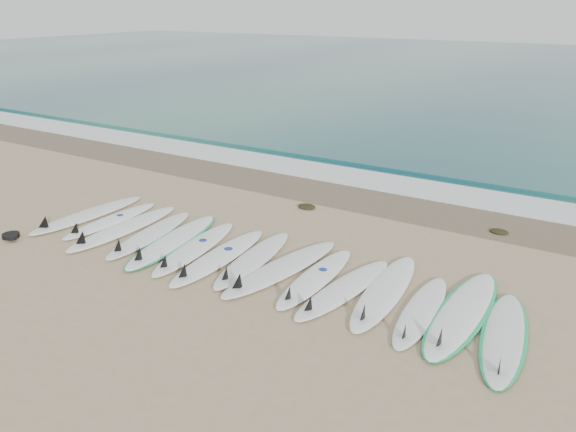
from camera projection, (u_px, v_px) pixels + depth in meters
The scene contains 23 objects.
ground at pixel (253, 263), 9.78m from camera, with size 120.00×120.00×0.00m, color tan.
ocean at pixel (546, 73), 35.63m from camera, with size 120.00×55.00×0.03m, color #205C59.
wet_sand_band at pixel (354, 197), 13.04m from camera, with size 120.00×1.80×0.01m, color brown.
foam_band at pixel (378, 181), 14.15m from camera, with size 120.00×1.40×0.04m, color silver.
wave_crest at pixel (400, 166), 15.33m from camera, with size 120.00×1.00×0.10m, color #205C59.
surfboard_0 at pixel (86, 215), 11.80m from camera, with size 0.72×2.82×0.36m.
surfboard_1 at pixel (109, 221), 11.50m from camera, with size 0.52×2.42×0.31m.
surfboard_2 at pixel (122, 228), 11.10m from camera, with size 0.60×2.83×0.36m.
surfboard_3 at pixel (149, 235), 10.81m from camera, with size 0.93×2.65×0.33m.
surfboard_4 at pixel (172, 241), 10.54m from camera, with size 1.08×2.89×0.36m.
surfboard_5 at pixel (193, 248), 10.21m from camera, with size 0.92×2.69×0.34m.
surfboard_6 at pixel (217, 257), 9.85m from camera, with size 0.68×2.73×0.35m.
surfboard_7 at pixel (252, 260), 9.78m from camera, with size 0.83×2.63×0.33m.
surfboard_8 at pixel (279, 269), 9.43m from camera, with size 1.03×2.91×0.36m.
surfboard_9 at pixel (314, 278), 9.12m from camera, with size 0.58×2.47×0.31m.
surfboard_10 at pixel (342, 290), 8.76m from camera, with size 0.85×2.59×0.32m.
surfboard_11 at pixel (384, 292), 8.68m from camera, with size 0.79×2.78×0.35m.
surfboard_12 at pixel (420, 312), 8.14m from camera, with size 0.62×2.34×0.30m.
surfboard_13 at pixel (462, 313), 8.11m from camera, with size 0.74×2.91×0.37m.
surfboard_14 at pixel (504, 337), 7.54m from camera, with size 0.93×2.58×0.32m.
seaweed_near at pixel (307, 206), 12.36m from camera, with size 0.41×0.32×0.08m, color black.
seaweed_far at pixel (499, 231), 11.03m from camera, with size 0.36×0.28×0.07m, color black.
leash_coil at pixel (11, 236), 10.78m from camera, with size 0.46×0.36×0.11m.
Camera 1 is at (5.14, -7.21, 4.27)m, focal length 35.00 mm.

